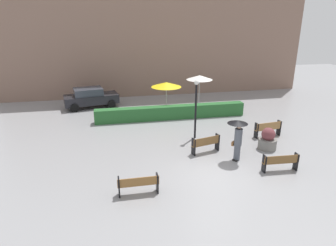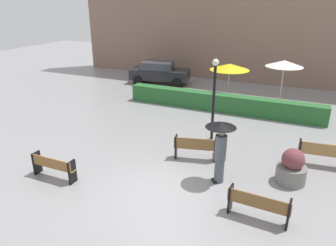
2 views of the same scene
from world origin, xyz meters
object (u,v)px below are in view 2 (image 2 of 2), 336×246
at_px(bench_far_right, 323,153).
at_px(planter_pot, 292,168).
at_px(lamp_post, 214,91).
at_px(bench_near_right, 258,204).
at_px(bench_near_left, 53,166).
at_px(patio_umbrella_white, 284,64).
at_px(parked_car, 159,72).
at_px(patio_umbrella_yellow, 230,67).
at_px(pedestrian_with_umbrella, 220,144).
at_px(bench_mid_center, 195,147).

bearing_deg(bench_far_right, planter_pot, -120.04).
distance_m(bench_far_right, lamp_post, 4.75).
xyz_separation_m(bench_near_right, lamp_post, (-2.76, 4.78, 1.69)).
relative_size(bench_near_left, bench_far_right, 0.97).
bearing_deg(bench_far_right, patio_umbrella_white, 107.30).
bearing_deg(bench_near_left, patio_umbrella_white, 62.37).
bearing_deg(bench_near_right, lamp_post, 120.04).
bearing_deg(patio_umbrella_white, parked_car, 169.32).
bearing_deg(patio_umbrella_white, patio_umbrella_yellow, -162.11).
distance_m(pedestrian_with_umbrella, parked_car, 13.60).
bearing_deg(patio_umbrella_yellow, bench_near_left, -106.89).
height_order(bench_mid_center, lamp_post, lamp_post).
height_order(bench_far_right, parked_car, parked_car).
bearing_deg(planter_pot, bench_far_right, 59.96).
height_order(planter_pot, parked_car, parked_car).
xyz_separation_m(bench_far_right, patio_umbrella_yellow, (-5.08, 6.16, 1.59)).
distance_m(pedestrian_with_umbrella, patio_umbrella_white, 9.74).
bearing_deg(patio_umbrella_yellow, bench_near_right, -71.41).
distance_m(planter_pot, patio_umbrella_white, 9.01).
bearing_deg(bench_near_left, planter_pot, 22.40).
height_order(bench_far_right, planter_pot, planter_pot).
bearing_deg(pedestrian_with_umbrella, bench_far_right, 38.68).
height_order(bench_near_left, patio_umbrella_yellow, patio_umbrella_yellow).
bearing_deg(lamp_post, pedestrian_with_umbrella, -69.55).
bearing_deg(patio_umbrella_white, bench_near_left, -117.63).
relative_size(pedestrian_with_umbrella, parked_car, 0.47).
xyz_separation_m(lamp_post, parked_car, (-6.40, 8.00, -1.37)).
height_order(bench_near_left, pedestrian_with_umbrella, pedestrian_with_umbrella).
height_order(bench_far_right, patio_umbrella_yellow, patio_umbrella_yellow).
relative_size(bench_near_right, patio_umbrella_yellow, 0.74).
bearing_deg(patio_umbrella_white, pedestrian_with_umbrella, -95.81).
distance_m(bench_mid_center, bench_far_right, 4.65).
relative_size(bench_near_right, pedestrian_with_umbrella, 0.82).
bearing_deg(lamp_post, parked_car, 128.65).
bearing_deg(bench_near_left, bench_far_right, 29.32).
distance_m(planter_pot, lamp_post, 4.49).
height_order(bench_near_right, bench_near_left, bench_near_right).
relative_size(bench_near_left, planter_pot, 1.36).
distance_m(lamp_post, patio_umbrella_yellow, 5.50).
bearing_deg(patio_umbrella_white, lamp_post, -108.97).
height_order(pedestrian_with_umbrella, patio_umbrella_yellow, patio_umbrella_yellow).
height_order(lamp_post, patio_umbrella_white, lamp_post).
distance_m(bench_near_right, patio_umbrella_yellow, 10.92).
distance_m(bench_near_right, bench_near_left, 6.77).
height_order(bench_far_right, patio_umbrella_white, patio_umbrella_white).
xyz_separation_m(bench_mid_center, patio_umbrella_white, (2.21, 8.52, 1.85)).
distance_m(pedestrian_with_umbrella, lamp_post, 3.56).
distance_m(bench_near_right, bench_mid_center, 3.84).
xyz_separation_m(patio_umbrella_yellow, parked_car, (-5.72, 2.55, -1.33)).
distance_m(bench_mid_center, parked_car, 11.98).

